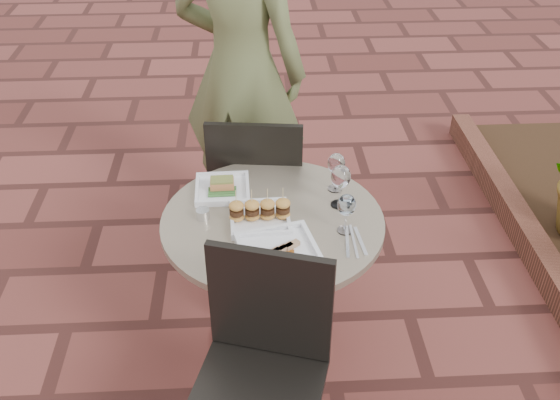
{
  "coord_description": "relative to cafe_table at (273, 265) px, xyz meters",
  "views": [
    {
      "loc": [
        0.08,
        -2.15,
        2.24
      ],
      "look_at": [
        0.19,
        -0.15,
        0.82
      ],
      "focal_mm": 40.0,
      "sensor_mm": 36.0,
      "label": 1
    }
  ],
  "objects": [
    {
      "name": "ground",
      "position": [
        -0.16,
        0.15,
        -0.48
      ],
      "size": [
        60.0,
        60.0,
        0.0
      ],
      "primitive_type": "plane",
      "color": "brown",
      "rests_on": "ground"
    },
    {
      "name": "cafe_table",
      "position": [
        0.0,
        0.0,
        0.0
      ],
      "size": [
        0.9,
        0.9,
        0.73
      ],
      "color": "gray",
      "rests_on": "ground"
    },
    {
      "name": "chair_far",
      "position": [
        -0.05,
        0.53,
        0.07
      ],
      "size": [
        0.49,
        0.49,
        0.93
      ],
      "rotation": [
        0.0,
        0.0,
        3.03
      ],
      "color": "black",
      "rests_on": "ground"
    },
    {
      "name": "chair_near",
      "position": [
        -0.06,
        -0.55,
        0.07
      ],
      "size": [
        0.55,
        0.55,
        0.93
      ],
      "rotation": [
        0.0,
        0.0,
        -0.29
      ],
      "color": "black",
      "rests_on": "ground"
    },
    {
      "name": "diner",
      "position": [
        -0.12,
        0.97,
        0.46
      ],
      "size": [
        0.81,
        0.69,
        1.9
      ],
      "primitive_type": "imported",
      "rotation": [
        0.0,
        0.0,
        2.74
      ],
      "color": "#555D33",
      "rests_on": "ground"
    },
    {
      "name": "plate_salmon",
      "position": [
        -0.2,
        0.2,
        0.26
      ],
      "size": [
        0.23,
        0.23,
        0.06
      ],
      "rotation": [
        0.0,
        0.0,
        0.02
      ],
      "color": "white",
      "rests_on": "cafe_table"
    },
    {
      "name": "plate_sliders",
      "position": [
        -0.05,
        -0.01,
        0.28
      ],
      "size": [
        0.25,
        0.24,
        0.15
      ],
      "rotation": [
        0.0,
        0.0,
        0.04
      ],
      "color": "white",
      "rests_on": "cafe_table"
    },
    {
      "name": "plate_tuna",
      "position": [
        0.01,
        -0.23,
        0.26
      ],
      "size": [
        0.34,
        0.34,
        0.03
      ],
      "rotation": [
        0.0,
        0.0,
        0.23
      ],
      "color": "white",
      "rests_on": "cafe_table"
    },
    {
      "name": "wine_glass_right",
      "position": [
        0.28,
        -0.1,
        0.37
      ],
      "size": [
        0.07,
        0.07,
        0.17
      ],
      "color": "white",
      "rests_on": "cafe_table"
    },
    {
      "name": "wine_glass_mid",
      "position": [
        0.28,
        0.08,
        0.38
      ],
      "size": [
        0.08,
        0.08,
        0.19
      ],
      "color": "white",
      "rests_on": "cafe_table"
    },
    {
      "name": "wine_glass_far",
      "position": [
        0.28,
        0.2,
        0.37
      ],
      "size": [
        0.07,
        0.07,
        0.18
      ],
      "color": "white",
      "rests_on": "cafe_table"
    },
    {
      "name": "steel_ramekin",
      "position": [
        -0.28,
        0.02,
        0.27
      ],
      "size": [
        0.07,
        0.07,
        0.04
      ],
      "primitive_type": "cylinder",
      "rotation": [
        0.0,
        0.0,
        -0.34
      ],
      "color": "silver",
      "rests_on": "cafe_table"
    },
    {
      "name": "cutlery_set",
      "position": [
        0.3,
        -0.16,
        0.25
      ],
      "size": [
        0.1,
        0.21,
        0.0
      ],
      "primitive_type": null,
      "rotation": [
        0.0,
        0.0,
        0.03
      ],
      "color": "silver",
      "rests_on": "cafe_table"
    },
    {
      "name": "planter_curb",
      "position": [
        1.44,
        0.45,
        -0.41
      ],
      "size": [
        0.12,
        3.0,
        0.15
      ],
      "primitive_type": "cube",
      "color": "brown",
      "rests_on": "ground"
    }
  ]
}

